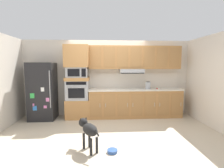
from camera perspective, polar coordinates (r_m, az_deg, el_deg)
The scene contains 18 objects.
ground_plane at distance 5.06m, azimuth -1.08°, elevation -13.22°, with size 9.60×9.60×0.00m, color beige.
back_kitchen_wall at distance 5.89m, azimuth -1.58°, elevation 2.00°, with size 6.20×0.12×2.50m, color beige.
side_panel_left at distance 5.44m, azimuth -32.04°, elevation 0.72°, with size 0.12×7.10×2.50m, color beige.
side_panel_right at distance 5.65m, azimuth 28.57°, elevation 1.07°, with size 0.12×7.10×2.50m, color silver.
refrigerator at distance 5.80m, azimuth -21.86°, elevation -2.19°, with size 0.76×0.73×1.76m.
oven_base_cabinet at distance 5.73m, azimuth -11.12°, elevation -7.86°, with size 0.74×0.62×0.60m, color #B77F47.
built_in_oven at distance 5.62m, azimuth -11.25°, elevation -1.91°, with size 0.70×0.62×0.60m.
appliance_mid_shelf at distance 5.58m, azimuth -11.33°, elevation 1.65°, with size 0.74×0.62×0.10m, color #B77F47.
microwave at distance 5.57m, azimuth -11.37°, elevation 3.80°, with size 0.64×0.54×0.32m.
appliance_upper_cabinet at distance 5.57m, azimuth -11.48°, elevation 8.95°, with size 0.74×0.62×0.68m, color #B77F47.
lower_cabinet_run at distance 5.75m, azimuth 7.58°, elevation -6.31°, with size 2.97×0.63×0.88m.
countertop_slab at distance 5.68m, azimuth 7.64°, elevation -1.76°, with size 3.01×0.64×0.04m, color silver.
backsplash_panel at distance 5.93m, azimuth 7.13°, elevation 1.20°, with size 3.01×0.02×0.50m, color silver.
upper_cabinet_with_hood at distance 5.75m, azimuth 7.47°, elevation 8.35°, with size 2.97×0.48×0.88m.
screwdriver at distance 5.77m, azimuth 14.71°, elevation -1.45°, with size 0.13×0.12×0.03m.
electric_kettle at distance 5.71m, azimuth 11.76°, elevation -0.45°, with size 0.17×0.17×0.24m.
dog at distance 3.56m, azimuth -7.75°, elevation -14.58°, with size 0.47×0.69×0.60m.
dog_food_bowl at distance 3.58m, azimuth 0.18°, elevation -21.17°, with size 0.20×0.20×0.06m.
Camera 1 is at (-0.21, -4.76, 1.68)m, focal length 27.77 mm.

